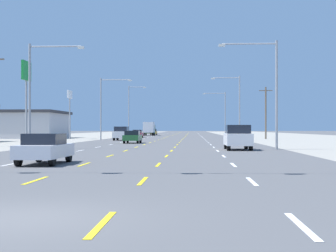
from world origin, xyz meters
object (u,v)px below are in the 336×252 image
box_truck_far_left_farther (149,128)px  hatchback_far_left_farthest (154,132)px  streetlight_left_row_2 (130,108)px  sedan_inner_left_nearest (45,148)px  streetlight_left_row_1 (104,103)px  suv_far_left_midfar (122,133)px  pole_sign_left_row_1 (26,79)px  sedan_inner_left_mid (133,137)px  suv_far_right_near (238,137)px  streetlight_right_row_2 (223,110)px  streetlight_right_row_1 (236,103)px  streetlight_right_row_0 (270,85)px  pole_sign_left_row_2 (70,101)px  streetlight_left_row_0 (36,87)px  sedan_far_left_far (138,134)px

box_truck_far_left_farther → hatchback_far_left_farthest: bearing=90.4°
box_truck_far_left_farther → streetlight_left_row_2: size_ratio=0.67×
sedan_inner_left_nearest → streetlight_left_row_1: 51.40m
suv_far_left_midfar → pole_sign_left_row_1: (-7.39, -19.95, 5.89)m
sedan_inner_left_mid → suv_far_right_near: bearing=-60.1°
box_truck_far_left_farther → streetlight_right_row_2: streetlight_right_row_2 is taller
streetlight_right_row_2 → streetlight_right_row_1: bearing=-89.8°
suv_far_right_near → streetlight_right_row_2: streetlight_right_row_2 is taller
streetlight_right_row_1 → pole_sign_left_row_1: bearing=-138.2°
suv_far_left_midfar → streetlight_right_row_0: 35.89m
suv_far_left_midfar → streetlight_right_row_0: bearing=-62.5°
hatchback_far_left_farthest → pole_sign_left_row_2: (-9.43, -55.82, 5.32)m
streetlight_left_row_0 → streetlight_right_row_1: size_ratio=0.94×
suv_far_right_near → pole_sign_left_row_1: pole_sign_left_row_1 is taller
streetlight_right_row_0 → streetlight_right_row_2: (0.03, 66.15, 0.26)m
streetlight_right_row_0 → streetlight_right_row_2: size_ratio=0.95×
sedan_inner_left_nearest → suv_far_right_near: bearing=57.8°
sedan_inner_left_mid → streetlight_left_row_0: streetlight_left_row_0 is taller
suv_far_left_midfar → pole_sign_left_row_2: size_ratio=0.62×
pole_sign_left_row_1 → streetlight_right_row_0: streetlight_right_row_0 is taller
sedan_inner_left_nearest → streetlight_right_row_0: 22.64m
streetlight_right_row_1 → streetlight_left_row_2: 38.42m
suv_far_left_midfar → box_truck_far_left_farther: 49.39m
sedan_inner_left_nearest → streetlight_right_row_1: size_ratio=0.48×
streetlight_left_row_1 → streetlight_right_row_2: bearing=59.8°
streetlight_left_row_0 → streetlight_right_row_0: size_ratio=0.99×
suv_far_right_near → suv_far_left_midfar: same height
box_truck_far_left_farther → sedan_inner_left_mid: bearing=-86.9°
suv_far_left_midfar → streetlight_right_row_2: streetlight_right_row_2 is taller
streetlight_right_row_2 → sedan_inner_left_mid: bearing=-105.2°
box_truck_far_left_farther → hatchback_far_left_farthest: box_truck_far_left_farther is taller
suv_far_left_midfar → streetlight_right_row_1: bearing=5.0°
streetlight_left_row_0 → hatchback_far_left_farthest: bearing=88.6°
streetlight_left_row_1 → streetlight_left_row_2: (-0.20, 33.07, 0.72)m
suv_far_left_midfar → pole_sign_left_row_2: 14.23m
box_truck_far_left_farther → hatchback_far_left_farthest: 15.52m
sedan_far_left_far → hatchback_far_left_farthest: (-0.21, 42.52, 0.03)m
sedan_far_left_far → streetlight_left_row_0: bearing=-92.8°
sedan_inner_left_mid → streetlight_right_row_1: (13.34, 15.60, 4.68)m
suv_far_left_midfar → hatchback_far_left_farthest: bearing=90.3°
sedan_inner_left_nearest → pole_sign_left_row_1: pole_sign_left_row_1 is taller
sedan_inner_left_nearest → streetlight_right_row_0: size_ratio=0.51×
hatchback_far_left_farthest → box_truck_far_left_farther: bearing=-89.6°
streetlight_right_row_0 → streetlight_left_row_1: size_ratio=0.97×
suv_far_right_near → pole_sign_left_row_1: size_ratio=0.55×
sedan_inner_left_nearest → streetlight_right_row_1: bearing=75.2°
sedan_inner_left_mid → suv_far_left_midfar: bearing=102.9°
pole_sign_left_row_2 → streetlight_right_row_0: bearing=-57.2°
suv_far_right_near → streetlight_left_row_0: size_ratio=0.56×
sedan_inner_left_nearest → streetlight_right_row_2: size_ratio=0.48×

